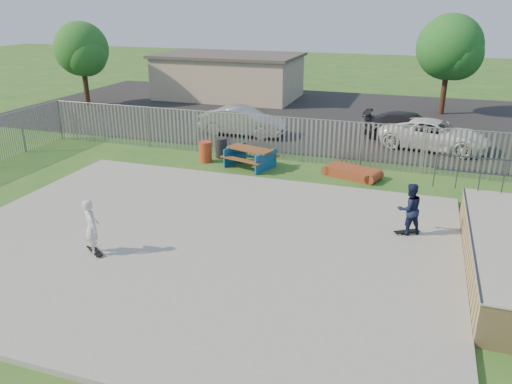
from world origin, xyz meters
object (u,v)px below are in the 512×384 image
(picnic_table, at_px, (250,157))
(trash_bin_grey, at_px, (221,148))
(car_dark, at_px, (410,127))
(skater_navy, at_px, (409,209))
(funbox, at_px, (352,172))
(tree_mid, at_px, (450,47))
(tree_left, at_px, (81,49))
(trash_bin_red, at_px, (206,152))
(skater_white, at_px, (92,227))
(car_silver, at_px, (243,121))
(car_white, at_px, (435,135))

(picnic_table, distance_m, trash_bin_grey, 1.98)
(car_dark, relative_size, skater_navy, 2.98)
(funbox, xyz_separation_m, skater_navy, (2.43, -5.17, 0.76))
(skater_navy, bearing_deg, tree_mid, -126.17)
(car_dark, height_order, tree_left, tree_left)
(tree_mid, bearing_deg, trash_bin_red, -125.67)
(trash_bin_red, height_order, tree_mid, tree_mid)
(trash_bin_grey, bearing_deg, picnic_table, -28.19)
(tree_left, bearing_deg, funbox, -25.96)
(trash_bin_grey, bearing_deg, car_dark, 36.23)
(picnic_table, xyz_separation_m, tree_left, (-15.52, 9.79, 3.33))
(car_dark, bearing_deg, funbox, 166.56)
(tree_left, distance_m, skater_white, 23.82)
(picnic_table, relative_size, funbox, 1.10)
(trash_bin_red, bearing_deg, funbox, 0.04)
(funbox, bearing_deg, car_silver, 161.36)
(funbox, relative_size, trash_bin_red, 2.34)
(car_white, height_order, tree_mid, tree_mid)
(trash_bin_red, relative_size, tree_mid, 0.15)
(skater_white, bearing_deg, skater_navy, -109.62)
(car_silver, height_order, tree_left, tree_left)
(picnic_table, distance_m, skater_white, 9.35)
(picnic_table, relative_size, car_dark, 0.50)
(picnic_table, relative_size, car_white, 0.47)
(funbox, height_order, skater_navy, skater_navy)
(tree_mid, xyz_separation_m, skater_navy, (-1.20, -19.38, -3.20))
(car_silver, xyz_separation_m, car_dark, (8.61, 1.80, -0.05))
(trash_bin_red, height_order, car_dark, car_dark)
(funbox, height_order, car_silver, car_silver)
(trash_bin_grey, relative_size, skater_navy, 0.57)
(car_dark, bearing_deg, trash_bin_grey, 128.90)
(tree_left, distance_m, skater_navy, 27.02)
(skater_white, bearing_deg, car_silver, -43.03)
(tree_left, bearing_deg, trash_bin_grey, -32.73)
(funbox, height_order, car_white, car_white)
(car_silver, relative_size, skater_white, 2.83)
(picnic_table, xyz_separation_m, tree_mid, (8.06, 14.29, 3.72))
(funbox, bearing_deg, skater_navy, -46.32)
(tree_mid, relative_size, skater_white, 3.82)
(trash_bin_grey, height_order, skater_white, skater_white)
(trash_bin_grey, xyz_separation_m, car_white, (9.35, 4.54, 0.27))
(car_silver, height_order, skater_navy, skater_navy)
(car_white, bearing_deg, skater_white, 159.44)
(picnic_table, distance_m, skater_navy, 8.56)
(picnic_table, height_order, skater_white, skater_white)
(funbox, xyz_separation_m, trash_bin_red, (-6.58, -0.00, 0.27))
(trash_bin_grey, bearing_deg, tree_left, 147.27)
(trash_bin_red, height_order, car_silver, car_silver)
(car_silver, relative_size, car_white, 0.89)
(tree_left, xyz_separation_m, tree_mid, (23.58, 4.50, 0.39))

